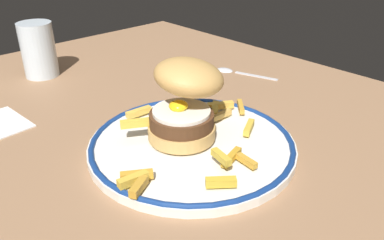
{
  "coord_description": "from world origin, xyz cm",
  "views": [
    {
      "loc": [
        29.19,
        -28.31,
        28.94
      ],
      "look_at": [
        -4.84,
        3.51,
        4.6
      ],
      "focal_mm": 36.83,
      "sensor_mm": 36.0,
      "label": 1
    }
  ],
  "objects_px": {
    "spoon": "(231,70)",
    "burger": "(186,99)",
    "dinner_plate": "(192,144)",
    "water_glass": "(39,54)"
  },
  "relations": [
    {
      "from": "water_glass",
      "to": "dinner_plate",
      "type": "bearing_deg",
      "value": 3.72
    },
    {
      "from": "dinner_plate",
      "to": "burger",
      "type": "relative_size",
      "value": 2.06
    },
    {
      "from": "burger",
      "to": "water_glass",
      "type": "distance_m",
      "value": 0.4
    },
    {
      "from": "spoon",
      "to": "burger",
      "type": "bearing_deg",
      "value": -60.43
    },
    {
      "from": "water_glass",
      "to": "spoon",
      "type": "relative_size",
      "value": 0.81
    },
    {
      "from": "water_glass",
      "to": "spoon",
      "type": "bearing_deg",
      "value": 49.99
    },
    {
      "from": "dinner_plate",
      "to": "spoon",
      "type": "bearing_deg",
      "value": 121.97
    },
    {
      "from": "spoon",
      "to": "dinner_plate",
      "type": "bearing_deg",
      "value": -58.03
    },
    {
      "from": "burger",
      "to": "water_glass",
      "type": "xyz_separation_m",
      "value": [
        -0.4,
        -0.03,
        -0.02
      ]
    },
    {
      "from": "dinner_plate",
      "to": "water_glass",
      "type": "xyz_separation_m",
      "value": [
        -0.41,
        -0.03,
        0.04
      ]
    }
  ]
}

